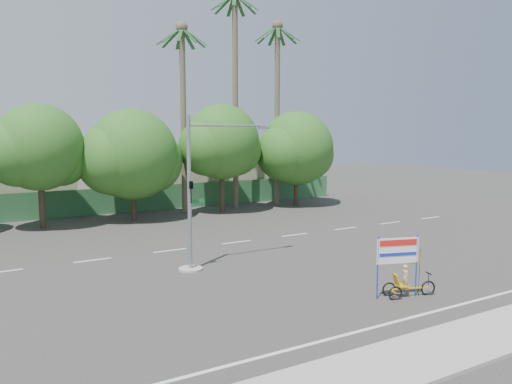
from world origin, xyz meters
TOP-DOWN VIEW (x-y plane):
  - ground at (0.00, 0.00)m, footprint 120.00×120.00m
  - sidewalk_near at (0.00, -7.50)m, footprint 50.00×2.40m
  - fence at (0.00, 21.50)m, footprint 38.00×0.08m
  - building_right at (8.00, 26.00)m, footprint 14.00×8.00m
  - tree_left at (-7.05, 18.00)m, footprint 6.66×5.60m
  - tree_center at (-1.05, 18.00)m, footprint 7.62×6.40m
  - tree_right at (5.95, 18.00)m, footprint 6.90×5.80m
  - tree_far_right at (12.95, 18.00)m, footprint 7.38×6.20m
  - palm_tall at (8.00, 19.50)m, footprint 3.73×3.79m
  - palm_mid at (12.00, 19.50)m, footprint 3.73×3.79m
  - palm_short at (3.50, 19.50)m, footprint 3.73×3.79m
  - traffic_signal at (-2.20, 3.98)m, footprint 4.72×1.10m
  - trike_billboard at (3.05, -3.50)m, footprint 2.38×1.01m

SIDE VIEW (x-z plane):
  - ground at x=0.00m, z-range 0.00..0.00m
  - sidewalk_near at x=0.00m, z-range 0.00..0.12m
  - trike_billboard at x=3.05m, z-range -0.24..2.20m
  - fence at x=0.00m, z-range 0.00..2.00m
  - building_right at x=8.00m, z-range 0.00..3.60m
  - traffic_signal at x=-2.20m, z-range -0.58..6.42m
  - tree_center at x=-1.05m, z-range 0.54..8.39m
  - tree_far_right at x=12.95m, z-range 0.68..8.61m
  - tree_left at x=-7.05m, z-range 1.02..9.09m
  - tree_right at x=5.95m, z-range 1.06..9.42m
  - palm_short at x=3.50m, z-range 1.64..16.09m
  - palm_mid at x=12.00m, z-range 1.67..17.12m
  - palm_tall at x=8.00m, z-range 1.74..19.19m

